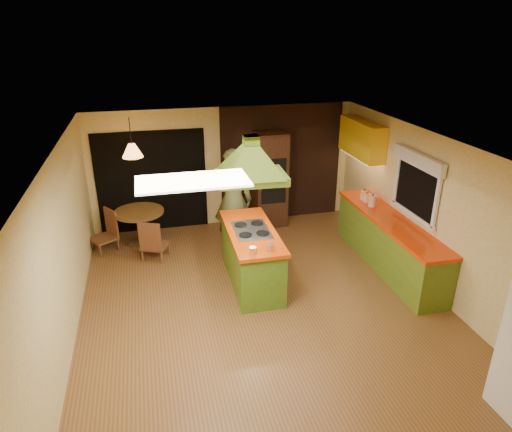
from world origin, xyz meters
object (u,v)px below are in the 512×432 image
object	(u,v)px
man	(233,200)
dining_table	(140,221)
kitchen_island	(252,256)
canister_large	(372,201)
wall_oven	(270,179)

from	to	relation	value
man	dining_table	xyz separation A→B (m)	(-1.73, 0.58, -0.50)
kitchen_island	man	xyz separation A→B (m)	(-0.05, 1.30, 0.51)
man	canister_large	world-z (taller)	man
wall_oven	canister_large	distance (m)	2.27
wall_oven	dining_table	distance (m)	2.79
kitchen_island	dining_table	world-z (taller)	kitchen_island
wall_oven	canister_large	bearing A→B (deg)	-49.74
kitchen_island	wall_oven	bearing A→B (deg)	68.71
man	dining_table	distance (m)	1.89
kitchen_island	dining_table	bearing A→B (deg)	134.43
dining_table	wall_oven	bearing A→B (deg)	8.31
man	canister_large	bearing A→B (deg)	177.86
kitchen_island	canister_large	world-z (taller)	canister_large
man	wall_oven	size ratio (longest dim) A/B	0.99
canister_large	dining_table	bearing A→B (deg)	162.56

